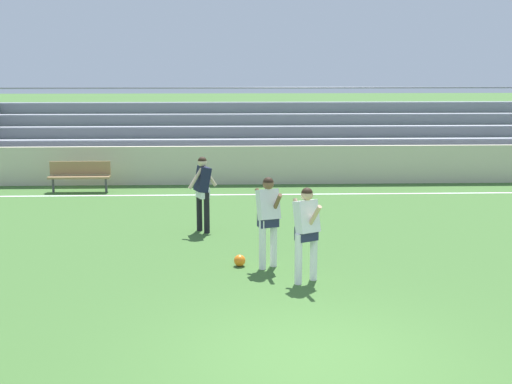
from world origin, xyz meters
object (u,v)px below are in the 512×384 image
at_px(player_white_wide_right, 268,214).
at_px(soccer_ball, 240,261).
at_px(player_dark_dropping_back, 203,187).
at_px(player_white_overlapping, 307,226).
at_px(bleacher_stand, 293,136).
at_px(bench_far_left, 80,174).

bearing_deg(player_white_wide_right, soccer_ball, 168.35).
bearing_deg(player_dark_dropping_back, player_white_overlapping, -62.19).
relative_size(bleacher_stand, soccer_ball, 96.92).
relative_size(player_white_overlapping, player_dark_dropping_back, 0.98).
bearing_deg(soccer_ball, player_white_wide_right, -11.65).
bearing_deg(bleacher_stand, player_white_wide_right, -97.41).
relative_size(bleacher_stand, player_white_overlapping, 12.71).
bearing_deg(soccer_ball, bleacher_stand, 79.88).
height_order(bench_far_left, soccer_ball, bench_far_left).
bearing_deg(player_white_overlapping, bench_far_left, 123.61).
distance_m(bleacher_stand, soccer_ball, 11.45).
height_order(bench_far_left, player_white_wide_right, player_white_wide_right).
height_order(player_white_overlapping, soccer_ball, player_white_overlapping).
relative_size(player_white_overlapping, player_white_wide_right, 0.98).
relative_size(bench_far_left, player_dark_dropping_back, 1.05).
bearing_deg(player_dark_dropping_back, player_white_wide_right, -64.78).
bearing_deg(bleacher_stand, player_white_overlapping, -94.03).
relative_size(bench_far_left, player_white_wide_right, 1.05).
height_order(bleacher_stand, player_white_overlapping, bleacher_stand).
bearing_deg(player_dark_dropping_back, soccer_ball, -73.62).
height_order(player_white_wide_right, soccer_ball, player_white_wide_right).
distance_m(bench_far_left, player_white_overlapping, 10.48).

